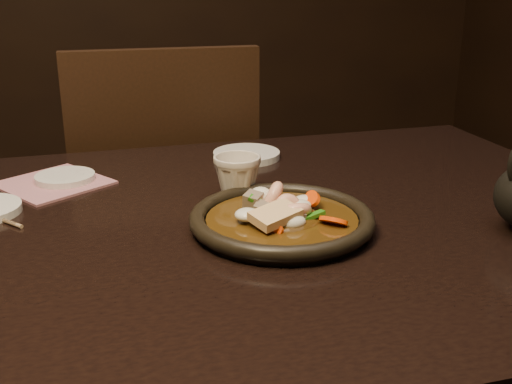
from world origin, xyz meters
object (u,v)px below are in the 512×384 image
object	(u,v)px
table	(138,279)
plate	(282,220)
chair	(164,215)
tea_cup	(237,176)

from	to	relation	value
table	plate	world-z (taller)	plate
chair	tea_cup	xyz separation A→B (m)	(0.05, -0.55, 0.27)
table	chair	distance (m)	0.67
table	chair	size ratio (longest dim) A/B	1.69
table	chair	bearing A→B (deg)	78.89
chair	plate	distance (m)	0.74
chair	tea_cup	world-z (taller)	chair
plate	table	bearing A→B (deg)	166.47
plate	chair	bearing A→B (deg)	96.73
table	tea_cup	size ratio (longest dim) A/B	20.46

